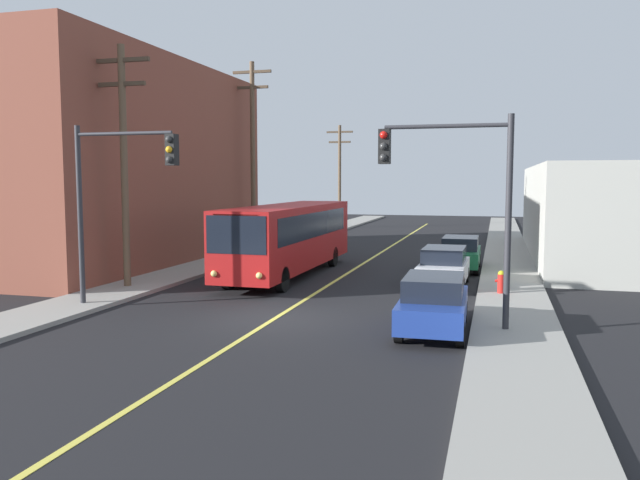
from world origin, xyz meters
The scene contains 15 objects.
ground_plane centered at (0.00, 0.00, 0.00)m, with size 120.00×120.00×0.00m, color black.
sidewalk_left centered at (-7.25, 10.00, 0.07)m, with size 2.50×90.00×0.15m, color gray.
sidewalk_right centered at (7.25, 10.00, 0.07)m, with size 2.50×90.00×0.15m, color gray.
lane_stripe_center centered at (0.00, 15.00, 0.01)m, with size 0.16×60.00×0.01m, color #D8CC4C.
building_left_brick centered at (-13.49, 10.88, 5.19)m, with size 10.00×19.39×10.38m.
city_bus centered at (-2.42, 8.72, 1.82)m, with size 2.64×12.17×3.20m.
parked_car_blue centered at (4.96, -0.46, 0.84)m, with size 1.90×4.44×1.62m.
parked_car_white centered at (4.62, 7.40, 0.84)m, with size 1.87×4.42×1.62m.
parked_car_green centered at (4.99, 12.53, 0.84)m, with size 1.82×4.40×1.62m.
utility_pole_near centered at (-7.45, 3.46, 5.33)m, with size 2.40×0.28×9.38m.
utility_pole_mid centered at (-7.58, 17.42, 6.25)m, with size 2.40×0.28×11.17m.
utility_pole_far centered at (-7.21, 37.77, 5.18)m, with size 2.40×0.28×9.09m.
traffic_signal_left_corner centered at (-5.41, -0.08, 4.30)m, with size 3.75×0.48×6.00m.
traffic_signal_right_corner centered at (5.41, -0.18, 4.30)m, with size 3.75×0.48×6.00m.
fire_hydrant centered at (6.85, 5.72, 0.58)m, with size 0.44×0.26×0.84m.
Camera 1 is at (6.64, -18.64, 4.34)m, focal length 35.82 mm.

